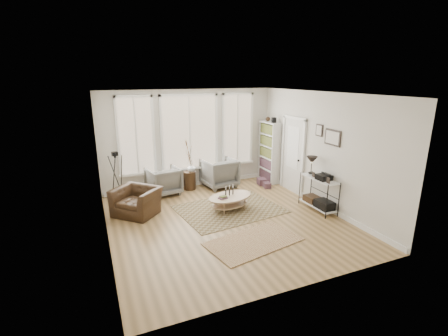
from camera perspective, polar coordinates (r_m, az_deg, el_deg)
name	(u,v)px	position (r m, az deg, el deg)	size (l,w,h in m)	color
room	(227,161)	(7.22, 0.45, 1.19)	(5.50, 5.54, 2.90)	#A47F4D
bay_window	(190,134)	(9.65, -6.02, 5.95)	(4.14, 0.12, 2.24)	tan
door	(293,154)	(9.47, 12.02, 2.49)	(0.09, 1.06, 2.22)	silver
bookcase	(269,152)	(10.31, 7.97, 2.82)	(0.31, 0.85, 2.06)	white
low_shelf	(319,190)	(8.42, 16.28, -3.81)	(0.38, 1.08, 1.30)	white
wall_art	(329,136)	(8.23, 17.98, 5.44)	(0.04, 0.88, 0.44)	black
rug_main	(230,209)	(8.29, 0.99, -7.23)	(2.48, 1.86, 0.01)	brown
rug_runner	(254,241)	(6.80, 5.23, -12.71)	(1.89, 1.05, 0.01)	brown
coffee_table	(230,199)	(8.14, 1.05, -5.48)	(1.33, 1.02, 0.55)	tan
armchair_left	(163,181)	(9.36, -10.61, -2.23)	(0.84, 0.86, 0.78)	slate
armchair_right	(219,173)	(9.82, -0.87, -0.83)	(0.93, 0.95, 0.87)	slate
side_table	(189,166)	(9.56, -6.12, 0.42)	(0.36, 0.36, 1.51)	#332013
vase	(191,168)	(9.60, -5.74, 0.07)	(0.23, 0.23, 0.24)	silver
accent_chair	(137,201)	(8.18, -15.12, -5.67)	(1.01, 0.89, 0.66)	#332013
tripod_camera	(117,181)	(8.79, -18.26, -2.17)	(0.50, 0.50, 1.42)	black
book_stack_near	(262,182)	(10.13, 6.67, -2.39)	(0.25, 0.31, 0.20)	maroon
book_stack_far	(267,185)	(9.88, 7.56, -3.02)	(0.20, 0.25, 0.16)	maroon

